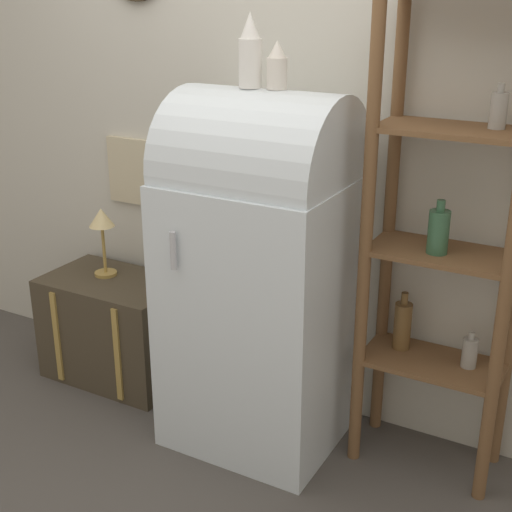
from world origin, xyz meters
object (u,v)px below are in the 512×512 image
at_px(refrigerator, 261,267).
at_px(vase_center, 277,67).
at_px(vase_left, 250,53).
at_px(desk_lamp, 102,225).
at_px(suitcase_trunk, 116,328).

height_order(refrigerator, vase_center, vase_center).
distance_m(vase_left, desk_lamp, 1.23).
bearing_deg(refrigerator, desk_lamp, 173.74).
bearing_deg(vase_left, desk_lamp, 173.54).
bearing_deg(desk_lamp, vase_left, -6.46).
relative_size(refrigerator, suitcase_trunk, 2.20).
bearing_deg(refrigerator, vase_left, 177.21).
bearing_deg(refrigerator, vase_center, 15.88).
xyz_separation_m(refrigerator, desk_lamp, (-0.94, 0.10, -0.00)).
height_order(refrigerator, desk_lamp, refrigerator).
relative_size(refrigerator, vase_left, 5.47).
bearing_deg(vase_left, refrigerator, -2.79).
bearing_deg(suitcase_trunk, desk_lamp, 154.15).
distance_m(refrigerator, vase_left, 0.85).
bearing_deg(vase_center, refrigerator, -164.12).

